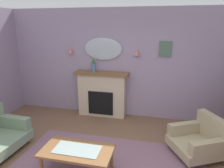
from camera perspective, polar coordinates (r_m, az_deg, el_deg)
The scene contains 9 objects.
wall_back at distance 5.30m, azimuth 4.80°, elevation 5.40°, with size 7.25×0.10×2.70m, color #9E8CA8.
fireplace at distance 5.42m, azimuth -2.74°, elevation -2.81°, with size 1.36×0.36×1.16m.
mantel_vase_centre at distance 5.26m, azimuth -5.04°, elevation 5.15°, with size 0.11×0.11×0.36m.
wall_mirror at distance 5.31m, azimuth -2.48°, elevation 9.41°, with size 0.96×0.06×0.56m, color #B2BCC6.
wall_sconce_left at distance 5.56m, azimuth -11.19°, elevation 8.90°, with size 0.14×0.14×0.14m, color #D17066.
wall_sconce_right at distance 5.10m, azimuth 6.70°, elevation 8.49°, with size 0.14×0.14×0.14m, color #D17066.
framed_picture at distance 5.12m, azimuth 14.15°, elevation 9.17°, with size 0.28×0.03×0.36m, color #4C6B56.
coffee_table at distance 3.48m, azimuth -9.37°, elevation -17.83°, with size 1.10×0.60×0.45m.
armchair_beside_couch at distance 4.24m, azimuth 22.89°, elevation -13.59°, with size 1.10×1.09×0.71m.
Camera 1 is at (0.77, -2.45, 2.30)m, focal length 33.86 mm.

